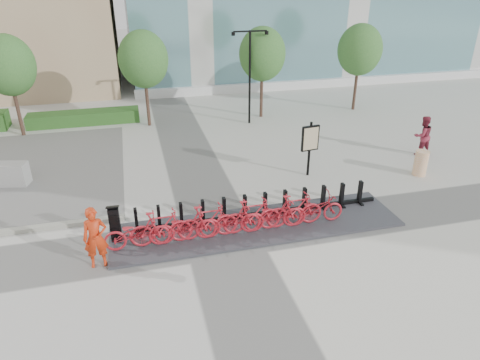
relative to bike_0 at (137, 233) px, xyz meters
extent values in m
plane|color=beige|center=(2.60, 0.05, -0.60)|extent=(120.00, 120.00, 0.00)
cube|color=#285F1D|center=(-2.40, 13.25, -0.25)|extent=(6.00, 1.20, 0.70)
cylinder|color=brown|center=(-5.40, 12.05, 0.90)|extent=(0.18, 0.18, 3.00)
ellipsoid|color=#235622|center=(-5.40, 12.05, 3.00)|extent=(2.60, 2.60, 2.99)
cylinder|color=brown|center=(1.10, 12.05, 0.90)|extent=(0.18, 0.18, 3.00)
ellipsoid|color=#235622|center=(1.10, 12.05, 3.00)|extent=(2.60, 2.60, 2.99)
cylinder|color=brown|center=(7.60, 12.05, 0.90)|extent=(0.18, 0.18, 3.00)
ellipsoid|color=#235622|center=(7.60, 12.05, 3.00)|extent=(2.60, 2.60, 2.99)
cylinder|color=brown|center=(13.60, 12.05, 0.90)|extent=(0.18, 0.18, 3.00)
ellipsoid|color=#235622|center=(13.60, 12.05, 3.00)|extent=(2.60, 2.60, 2.99)
cylinder|color=black|center=(6.60, 11.05, 1.90)|extent=(0.12, 0.12, 5.00)
cube|color=black|center=(6.15, 11.05, 4.35)|extent=(0.90, 0.08, 0.08)
cube|color=black|center=(7.05, 11.05, 4.35)|extent=(0.90, 0.08, 0.08)
cylinder|color=black|center=(5.70, 11.05, 4.25)|extent=(0.20, 0.20, 0.18)
cylinder|color=black|center=(7.50, 11.05, 4.25)|extent=(0.20, 0.20, 0.18)
cube|color=#37373E|center=(3.90, 0.35, -0.56)|extent=(9.60, 2.40, 0.08)
imported|color=#AD1C27|center=(0.00, 0.00, 0.00)|extent=(1.98, 0.69, 1.04)
imported|color=#AD1C27|center=(0.72, 0.00, 0.06)|extent=(1.92, 0.54, 1.16)
imported|color=#AD1C27|center=(1.44, 0.00, 0.00)|extent=(1.98, 0.69, 1.04)
imported|color=#AD1C27|center=(2.16, 0.00, 0.06)|extent=(1.92, 0.54, 1.16)
imported|color=#AD1C27|center=(2.88, 0.00, 0.00)|extent=(1.98, 0.69, 1.04)
imported|color=#AD1C27|center=(3.60, 0.00, 0.06)|extent=(1.92, 0.54, 1.16)
imported|color=#AD1C27|center=(4.32, 0.00, 0.00)|extent=(1.98, 0.69, 1.04)
imported|color=#AD1C27|center=(5.04, 0.00, 0.06)|extent=(1.92, 0.54, 1.16)
imported|color=#AD1C27|center=(5.76, 0.00, 0.00)|extent=(1.98, 0.69, 1.04)
cube|color=black|center=(-0.64, 0.59, 0.05)|extent=(0.33, 0.28, 1.13)
cube|color=black|center=(-0.64, 0.59, 0.65)|extent=(0.39, 0.33, 0.15)
cube|color=black|center=(-0.64, 0.44, 0.27)|extent=(0.23, 0.03, 0.32)
imported|color=red|center=(-1.13, -0.51, 0.33)|extent=(0.70, 0.48, 1.86)
imported|color=maroon|center=(13.04, 4.54, 0.32)|extent=(0.93, 0.75, 1.85)
cylinder|color=orange|center=(11.63, 2.58, -0.07)|extent=(0.69, 0.69, 1.06)
cylinder|color=black|center=(7.10, 3.74, 0.56)|extent=(0.11, 0.11, 2.32)
cube|color=black|center=(7.10, 3.74, 1.03)|extent=(0.77, 0.21, 1.05)
cube|color=tan|center=(7.10, 3.67, 1.03)|extent=(0.65, 0.11, 0.93)
camera|label=1|loc=(0.27, -11.31, 7.01)|focal=32.00mm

